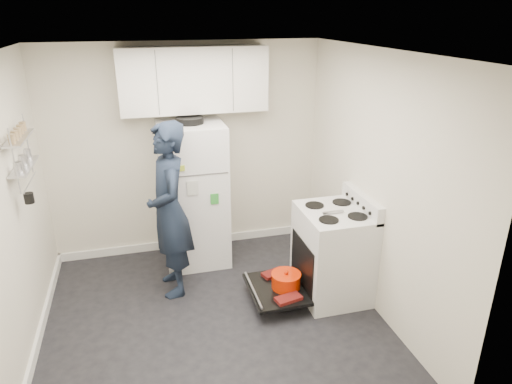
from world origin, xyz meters
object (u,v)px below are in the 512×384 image
object	(u,v)px
open_oven_door	(281,285)
person	(169,211)
refrigerator	(194,194)
electric_range	(331,254)

from	to	relation	value
open_oven_door	person	distance (m)	1.36
refrigerator	person	size ratio (longest dim) A/B	0.95
refrigerator	open_oven_door	bearing A→B (deg)	-57.36
electric_range	refrigerator	xyz separation A→B (m)	(-1.25, 1.10, 0.37)
open_oven_door	refrigerator	world-z (taller)	refrigerator
electric_range	refrigerator	size ratio (longest dim) A/B	0.64
electric_range	open_oven_door	bearing A→B (deg)	-179.37
refrigerator	person	distance (m)	0.67
electric_range	person	distance (m)	1.72
refrigerator	person	world-z (taller)	person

